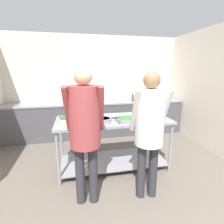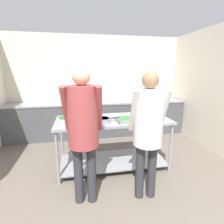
{
  "view_description": "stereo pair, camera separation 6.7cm",
  "coord_description": "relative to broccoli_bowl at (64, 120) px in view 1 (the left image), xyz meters",
  "views": [
    {
      "loc": [
        -0.56,
        -1.19,
        1.74
      ],
      "look_at": [
        0.07,
        1.77,
        1.01
      ],
      "focal_mm": 28.0,
      "sensor_mm": 36.0,
      "label": 1
    },
    {
      "loc": [
        -0.5,
        -1.2,
        1.74
      ],
      "look_at": [
        0.07,
        1.77,
        1.01
      ],
      "focal_mm": 28.0,
      "sensor_mm": 36.0,
      "label": 2
    }
  ],
  "objects": [
    {
      "name": "broccoli_bowl",
      "position": [
        0.0,
        0.0,
        0.0
      ],
      "size": [
        0.23,
        0.23,
        0.11
      ],
      "color": "#B2B2B7",
      "rests_on": "serving_counter"
    },
    {
      "name": "sauce_pan",
      "position": [
        0.63,
        -0.07,
        -0.01
      ],
      "size": [
        0.39,
        0.25,
        0.06
      ],
      "color": "gray",
      "rests_on": "serving_counter"
    },
    {
      "name": "back_counter",
      "position": [
        0.75,
        1.74,
        -0.49
      ],
      "size": [
        4.61,
        0.65,
        0.92
      ],
      "color": "#4C4C51",
      "rests_on": "ground_plane"
    },
    {
      "name": "water_bottle",
      "position": [
        1.72,
        1.66,
        0.08
      ],
      "size": [
        0.06,
        0.06,
        0.24
      ],
      "color": "brown",
      "rests_on": "back_counter"
    },
    {
      "name": "serving_tray_vegetables",
      "position": [
        1.52,
        0.13,
        -0.02
      ],
      "size": [
        0.48,
        0.3,
        0.05
      ],
      "color": "gray",
      "rests_on": "serving_counter"
    },
    {
      "name": "serving_counter",
      "position": [
        0.82,
        0.06,
        -0.34
      ],
      "size": [
        1.95,
        0.84,
        0.91
      ],
      "color": "gray",
      "rests_on": "ground_plane"
    },
    {
      "name": "guest_serving_right",
      "position": [
        0.29,
        -0.73,
        0.14
      ],
      "size": [
        0.51,
        0.39,
        1.77
      ],
      "color": "#2D2D33",
      "rests_on": "ground_plane"
    },
    {
      "name": "wall_right",
      "position": [
        3.11,
        0.25,
        0.37
      ],
      "size": [
        0.06,
        3.84,
        2.65
      ],
      "color": "beige",
      "rests_on": "ground_plane"
    },
    {
      "name": "plate_stack",
      "position": [
        0.27,
        0.34,
        -0.03
      ],
      "size": [
        0.24,
        0.24,
        0.04
      ],
      "color": "white",
      "rests_on": "serving_counter"
    },
    {
      "name": "serving_tray_roast",
      "position": [
        1.05,
        -0.11,
        -0.02
      ],
      "size": [
        0.39,
        0.31,
        0.05
      ],
      "color": "gray",
      "rests_on": "serving_counter"
    },
    {
      "name": "wall_rear",
      "position": [
        0.75,
        2.11,
        0.37
      ],
      "size": [
        4.77,
        0.06,
        2.65
      ],
      "color": "beige",
      "rests_on": "ground_plane"
    },
    {
      "name": "guest_serving_left",
      "position": [
        1.11,
        -0.8,
        0.11
      ],
      "size": [
        0.49,
        0.37,
        1.73
      ],
      "color": "#2D2D33",
      "rests_on": "ground_plane"
    }
  ]
}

